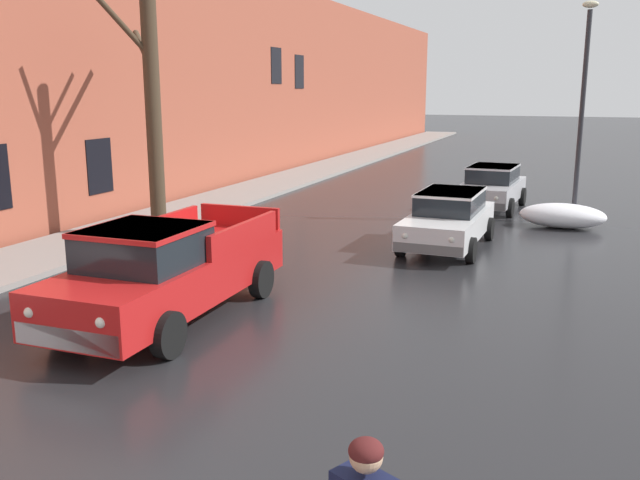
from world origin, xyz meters
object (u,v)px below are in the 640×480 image
bare_tree_second_along_sidewalk (152,111)px  pickup_truck_red_approaching_near_lane (167,270)px  street_lamp_post (583,103)px  sedan_white_parked_kerbside_close (449,218)px  sedan_silver_parked_kerbside_mid (492,186)px

bare_tree_second_along_sidewalk → pickup_truck_red_approaching_near_lane: bearing=-54.6°
bare_tree_second_along_sidewalk → pickup_truck_red_approaching_near_lane: (4.01, -5.65, -2.45)m
bare_tree_second_along_sidewalk → street_lamp_post: bearing=30.9°
bare_tree_second_along_sidewalk → street_lamp_post: size_ratio=0.98×
sedan_white_parked_kerbside_close → street_lamp_post: (2.90, 4.63, 2.77)m
bare_tree_second_along_sidewalk → sedan_white_parked_kerbside_close: size_ratio=1.43×
bare_tree_second_along_sidewalk → street_lamp_post: 12.13m
sedan_silver_parked_kerbside_mid → street_lamp_post: 4.09m
pickup_truck_red_approaching_near_lane → sedan_silver_parked_kerbside_mid: 13.89m
sedan_silver_parked_kerbside_mid → street_lamp_post: size_ratio=0.65×
street_lamp_post → sedan_white_parked_kerbside_close: bearing=-122.1°
sedan_white_parked_kerbside_close → sedan_silver_parked_kerbside_mid: size_ratio=1.05×
bare_tree_second_along_sidewalk → street_lamp_post: (10.41, 6.22, 0.18)m
bare_tree_second_along_sidewalk → sedan_silver_parked_kerbside_mid: size_ratio=1.51×
pickup_truck_red_approaching_near_lane → sedan_white_parked_kerbside_close: pickup_truck_red_approaching_near_lane is taller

